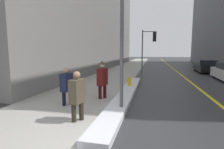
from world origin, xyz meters
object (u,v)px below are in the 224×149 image
object	(u,v)px
pedestrian_nearside	(67,84)
pedestrian_in_glasses	(77,94)
pedestrian_in_fedora	(102,78)
parked_car_black	(206,66)
traffic_light_near	(150,42)
fire_hydrant	(129,83)
lamp_post	(122,14)

from	to	relation	value
pedestrian_nearside	pedestrian_in_glasses	bearing A→B (deg)	47.16
pedestrian_in_fedora	parked_car_black	world-z (taller)	pedestrian_in_fedora
pedestrian_in_glasses	pedestrian_in_fedora	distance (m)	2.67
traffic_light_near	pedestrian_nearside	distance (m)	11.30
pedestrian_in_glasses	fire_hydrant	distance (m)	5.01
pedestrian_in_glasses	fire_hydrant	world-z (taller)	pedestrian_in_glasses
lamp_post	pedestrian_in_fedora	bearing A→B (deg)	125.76
pedestrian_in_fedora	fire_hydrant	distance (m)	2.48
lamp_post	pedestrian_nearside	distance (m)	3.31
pedestrian_nearside	pedestrian_in_fedora	xyz separation A→B (m)	(1.06, 1.26, 0.11)
pedestrian_in_glasses	parked_car_black	xyz separation A→B (m)	(7.56, 15.18, -0.23)
lamp_post	parked_car_black	bearing A→B (deg)	65.44
lamp_post	pedestrian_in_fedora	xyz separation A→B (m)	(-1.13, 1.57, -2.35)
pedestrian_in_glasses	pedestrian_nearside	distance (m)	1.76
traffic_light_near	pedestrian_in_glasses	bearing A→B (deg)	-107.82
pedestrian_nearside	pedestrian_in_fedora	size ratio (longest dim) A/B	0.87
lamp_post	fire_hydrant	distance (m)	4.80
fire_hydrant	pedestrian_nearside	bearing A→B (deg)	-119.51
pedestrian_in_fedora	pedestrian_nearside	bearing A→B (deg)	-29.93
pedestrian_in_fedora	pedestrian_in_glasses	bearing A→B (deg)	10.13
lamp_post	pedestrian_in_glasses	xyz separation A→B (m)	(-1.12, -1.10, -2.44)
pedestrian_in_glasses	parked_car_black	bearing A→B (deg)	163.56
pedestrian_nearside	parked_car_black	bearing A→B (deg)	157.99
pedestrian_nearside	parked_car_black	world-z (taller)	pedestrian_nearside
lamp_post	traffic_light_near	distance (m)	11.04
pedestrian_in_glasses	pedestrian_in_fedora	xyz separation A→B (m)	(-0.00, 2.67, 0.09)
pedestrian_in_glasses	pedestrian_nearside	world-z (taller)	pedestrian_in_glasses
parked_car_black	fire_hydrant	xyz separation A→B (m)	(-6.65, -10.29, -0.26)
pedestrian_in_glasses	pedestrian_nearside	bearing A→B (deg)	-132.84
lamp_post	pedestrian_in_glasses	world-z (taller)	lamp_post
traffic_light_near	pedestrian_in_fedora	world-z (taller)	traffic_light_near
lamp_post	pedestrian_in_glasses	size ratio (longest dim) A/B	3.70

